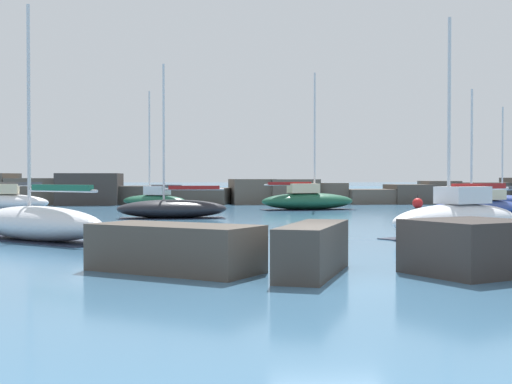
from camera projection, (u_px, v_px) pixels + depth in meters
name	position (u px, v px, depth m)	size (l,w,h in m)	color
ground_plane	(331.00, 281.00, 15.11)	(600.00, 600.00, 0.00)	#3D6B8E
open_sea_beyond	(217.00, 190.00, 119.42)	(400.00, 116.00, 0.01)	#2D5B7F
breakwater_jetty	(240.00, 192.00, 59.55)	(60.19, 7.15, 2.55)	#4C443D
foreground_rocks	(348.00, 252.00, 16.01)	(13.02, 7.32, 1.24)	#383330
sailboat_moored_0	(154.00, 200.00, 52.31)	(5.78, 4.82, 8.56)	#195138
sailboat_moored_1	(458.00, 218.00, 26.52)	(6.76, 5.31, 8.08)	white
sailboat_moored_3	(479.00, 207.00, 39.48)	(8.28, 6.44, 7.04)	navy
sailboat_moored_4	(172.00, 208.00, 38.37)	(6.00, 2.53, 8.30)	black
sailboat_moored_6	(38.00, 223.00, 24.72)	(6.07, 5.57, 8.26)	silver
sailboat_moored_7	(307.00, 200.00, 48.41)	(6.80, 3.50, 9.33)	#195138
sailboat_moored_8	(495.00, 199.00, 53.52)	(6.95, 4.39, 7.49)	navy
mooring_buoy_orange_near	(418.00, 203.00, 50.46)	(0.75, 0.75, 0.95)	red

